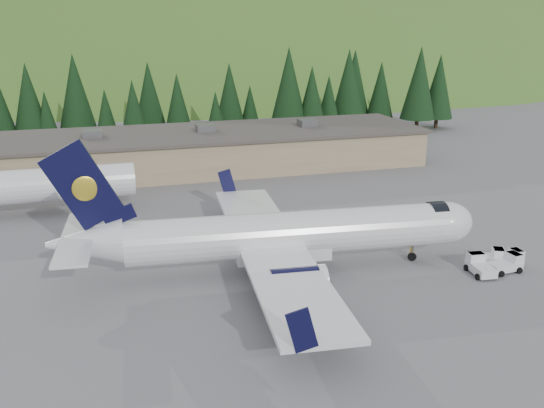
% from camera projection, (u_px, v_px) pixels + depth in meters
% --- Properties ---
extents(ground, '(600.00, 600.00, 0.00)m').
position_uv_depth(ground, '(293.00, 270.00, 50.25)').
color(ground, '#5D5D62').
extents(airliner, '(35.15, 33.03, 11.66)m').
position_uv_depth(airliner, '(281.00, 236.00, 49.15)').
color(airliner, white).
rests_on(airliner, ground).
extents(baggage_tug_a, '(2.65, 1.69, 1.37)m').
position_uv_depth(baggage_tug_a, '(509.00, 259.00, 51.07)').
color(baggage_tug_a, silver).
rests_on(baggage_tug_a, ground).
extents(baggage_tug_b, '(3.09, 2.56, 1.47)m').
position_uv_depth(baggage_tug_b, '(490.00, 257.00, 51.25)').
color(baggage_tug_b, silver).
rests_on(baggage_tug_b, ground).
extents(baggage_tug_c, '(2.00, 3.01, 1.53)m').
position_uv_depth(baggage_tug_c, '(479.00, 266.00, 49.44)').
color(baggage_tug_c, silver).
rests_on(baggage_tug_c, ground).
extents(terminal_building, '(71.00, 17.00, 6.10)m').
position_uv_depth(terminal_building, '(170.00, 152.00, 82.91)').
color(terminal_building, '#91775E').
rests_on(terminal_building, ground).
extents(baggage_tug_d, '(2.93, 1.91, 1.50)m').
position_uv_depth(baggage_tug_d, '(507.00, 264.00, 49.85)').
color(baggage_tug_d, silver).
rests_on(baggage_tug_d, ground).
extents(ramp_worker, '(0.75, 0.69, 1.72)m').
position_uv_depth(ramp_worker, '(412.00, 248.00, 52.79)').
color(ramp_worker, yellow).
rests_on(ramp_worker, ground).
extents(tree_line, '(113.21, 17.26, 14.40)m').
position_uv_depth(tree_line, '(179.00, 96.00, 103.41)').
color(tree_line, black).
rests_on(tree_line, ground).
extents(hills, '(614.00, 330.00, 300.00)m').
position_uv_depth(hills, '(257.00, 252.00, 279.05)').
color(hills, '#3F601E').
rests_on(hills, ground).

